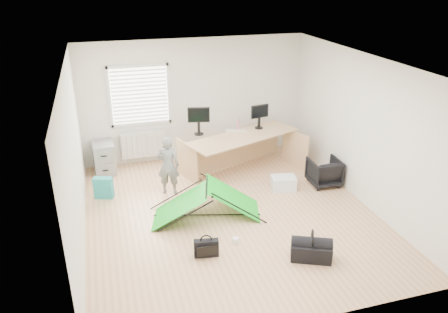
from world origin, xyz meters
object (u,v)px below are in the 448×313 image
object	(u,v)px
laptop_bag	(206,248)
person	(168,165)
monitor_left	(199,125)
storage_crate	(283,183)
thermos	(238,125)
duffel_bag	(311,251)
kite	(207,201)
filing_cabinet	(104,158)
monitor_right	(259,120)
office_chair	(324,172)
desk	(243,154)

from	to	relation	value
laptop_bag	person	bearing A→B (deg)	104.55
monitor_left	storage_crate	bearing A→B (deg)	-30.44
thermos	duffel_bag	distance (m)	3.64
monitor_left	thermos	distance (m)	0.87
kite	filing_cabinet	bearing A→B (deg)	140.39
laptop_bag	duffel_bag	distance (m)	1.58
monitor_right	laptop_bag	distance (m)	3.71
office_chair	monitor_left	bearing A→B (deg)	-28.82
desk	storage_crate	xyz separation A→B (m)	(0.52, -0.98, -0.28)
office_chair	kite	distance (m)	2.63
kite	laptop_bag	xyz separation A→B (m)	(-0.30, -1.14, -0.15)
thermos	duffel_bag	size ratio (longest dim) A/B	0.39
thermos	monitor_right	bearing A→B (deg)	-1.41
monitor_right	kite	xyz separation A→B (m)	(-1.66, -1.88, -0.74)
office_chair	storage_crate	bearing A→B (deg)	-0.16
thermos	duffel_bag	xyz separation A→B (m)	(0.02, -3.55, -0.82)
laptop_bag	office_chair	bearing A→B (deg)	39.65
filing_cabinet	person	size ratio (longest dim) A/B	0.57
kite	duffel_bag	size ratio (longest dim) A/B	3.15
office_chair	laptop_bag	size ratio (longest dim) A/B	1.61
person	monitor_left	bearing A→B (deg)	-115.66
thermos	kite	bearing A→B (deg)	-121.81
person	storage_crate	bearing A→B (deg)	-173.96
desk	duffel_bag	world-z (taller)	desk
thermos	person	xyz separation A→B (m)	(-1.67, -0.84, -0.37)
desk	laptop_bag	world-z (taller)	desk
kite	laptop_bag	distance (m)	1.19
kite	storage_crate	size ratio (longest dim) A/B	4.01
storage_crate	duffel_bag	xyz separation A→B (m)	(-0.50, -2.21, -0.00)
filing_cabinet	laptop_bag	distance (m)	3.77
office_chair	person	distance (m)	3.13
monitor_right	laptop_bag	bearing A→B (deg)	-133.20
storage_crate	duffel_bag	distance (m)	2.27
thermos	person	world-z (taller)	person
person	duffel_bag	world-z (taller)	person
thermos	storage_crate	xyz separation A→B (m)	(0.53, -1.33, -0.82)
person	kite	world-z (taller)	person
filing_cabinet	monitor_right	bearing A→B (deg)	-12.83
monitor_left	person	bearing A→B (deg)	-121.30
duffel_bag	person	bearing A→B (deg)	146.22
filing_cabinet	person	distance (m)	1.78
filing_cabinet	monitor_left	xyz separation A→B (m)	(1.97, -0.49, 0.72)
office_chair	laptop_bag	xyz separation A→B (m)	(-2.87, -1.67, -0.13)
person	duffel_bag	bearing A→B (deg)	140.67
thermos	storage_crate	bearing A→B (deg)	-68.37
monitor_left	storage_crate	distance (m)	2.12
office_chair	person	xyz separation A→B (m)	(-3.07, 0.52, 0.31)
monitor_left	kite	bearing A→B (deg)	-86.49
monitor_right	kite	size ratio (longest dim) A/B	0.22
desk	duffel_bag	xyz separation A→B (m)	(0.01, -3.19, -0.29)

